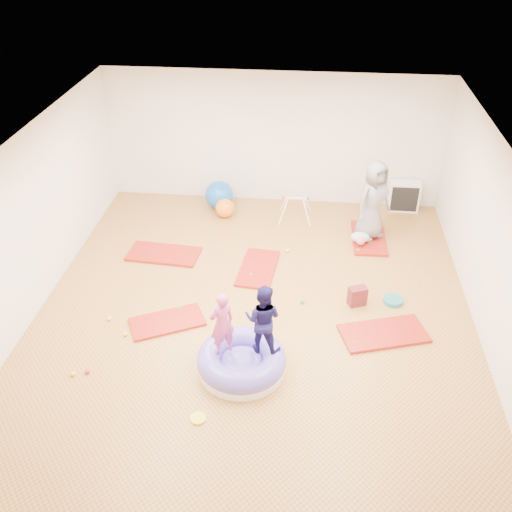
# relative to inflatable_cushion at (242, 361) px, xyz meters

# --- Properties ---
(room) EXTENTS (7.01, 8.01, 2.81)m
(room) POSITION_rel_inflatable_cushion_xyz_m (0.04, 1.31, 1.24)
(room) COLOR #BF8539
(room) RESTS_ON ground
(gym_mat_front_left) EXTENTS (1.28, 1.02, 0.05)m
(gym_mat_front_left) POSITION_rel_inflatable_cushion_xyz_m (-1.30, 0.90, -0.13)
(gym_mat_front_left) COLOR #BA3720
(gym_mat_front_left) RESTS_ON ground
(gym_mat_mid_left) EXTENTS (1.36, 0.76, 0.05)m
(gym_mat_mid_left) POSITION_rel_inflatable_cushion_xyz_m (-1.82, 2.83, -0.13)
(gym_mat_mid_left) COLOR #BA3720
(gym_mat_mid_left) RESTS_ON ground
(gym_mat_center_back) EXTENTS (0.72, 1.27, 0.05)m
(gym_mat_center_back) POSITION_rel_inflatable_cushion_xyz_m (-0.02, 2.54, -0.13)
(gym_mat_center_back) COLOR #BA3720
(gym_mat_center_back) RESTS_ON ground
(gym_mat_right) EXTENTS (1.44, 1.01, 0.05)m
(gym_mat_right) POSITION_rel_inflatable_cushion_xyz_m (2.09, 0.96, -0.13)
(gym_mat_right) COLOR #BA3720
(gym_mat_right) RESTS_ON ground
(gym_mat_rear_right) EXTENTS (0.65, 1.27, 0.05)m
(gym_mat_rear_right) POSITION_rel_inflatable_cushion_xyz_m (2.04, 3.80, -0.13)
(gym_mat_rear_right) COLOR #BA3720
(gym_mat_rear_right) RESTS_ON ground
(inflatable_cushion) EXTENTS (1.27, 1.27, 0.40)m
(inflatable_cushion) POSITION_rel_inflatable_cushion_xyz_m (0.00, 0.00, 0.00)
(inflatable_cushion) COLOR white
(inflatable_cushion) RESTS_ON ground
(child_pink) EXTENTS (0.43, 0.41, 1.00)m
(child_pink) POSITION_rel_inflatable_cushion_xyz_m (-0.26, 0.02, 0.71)
(child_pink) COLOR #D1498D
(child_pink) RESTS_ON inflatable_cushion
(child_navy) EXTENTS (0.59, 0.49, 1.08)m
(child_navy) POSITION_rel_inflatable_cushion_xyz_m (0.29, 0.12, 0.75)
(child_navy) COLOR #18144C
(child_navy) RESTS_ON inflatable_cushion
(adult_caregiver) EXTENTS (0.90, 0.87, 1.56)m
(adult_caregiver) POSITION_rel_inflatable_cushion_xyz_m (2.04, 3.84, 0.68)
(adult_caregiver) COLOR slate
(adult_caregiver) RESTS_ON gym_mat_rear_right
(infant) EXTENTS (0.36, 0.37, 0.21)m
(infant) POSITION_rel_inflatable_cushion_xyz_m (1.85, 3.56, 0.01)
(infant) COLOR silver
(infant) RESTS_ON gym_mat_rear_right
(ball_pit_balls) EXTENTS (4.24, 3.75, 0.07)m
(ball_pit_balls) POSITION_rel_inflatable_cushion_xyz_m (-0.51, 1.32, -0.12)
(ball_pit_balls) COLOR green
(ball_pit_balls) RESTS_ON ground
(exercise_ball_blue) EXTENTS (0.60, 0.60, 0.60)m
(exercise_ball_blue) POSITION_rel_inflatable_cushion_xyz_m (-1.07, 4.80, 0.14)
(exercise_ball_blue) COLOR blue
(exercise_ball_blue) RESTS_ON ground
(exercise_ball_orange) EXTENTS (0.40, 0.40, 0.40)m
(exercise_ball_orange) POSITION_rel_inflatable_cushion_xyz_m (-0.89, 4.42, 0.04)
(exercise_ball_orange) COLOR orange
(exercise_ball_orange) RESTS_ON ground
(infant_play_gym) EXTENTS (0.67, 0.63, 0.51)m
(infant_play_gym) POSITION_rel_inflatable_cushion_xyz_m (0.56, 4.45, 0.19)
(infant_play_gym) COLOR white
(infant_play_gym) RESTS_ON ground
(cube_shelf) EXTENTS (0.64, 0.31, 0.64)m
(cube_shelf) POSITION_rel_inflatable_cushion_xyz_m (2.82, 5.10, 0.16)
(cube_shelf) COLOR white
(cube_shelf) RESTS_ON ground
(balance_disc) EXTENTS (0.33, 0.33, 0.07)m
(balance_disc) POSITION_rel_inflatable_cushion_xyz_m (2.31, 1.81, -0.12)
(balance_disc) COLOR #21787C
(balance_disc) RESTS_ON ground
(backpack) EXTENTS (0.33, 0.27, 0.33)m
(backpack) POSITION_rel_inflatable_cushion_xyz_m (1.70, 1.70, 0.01)
(backpack) COLOR maroon
(backpack) RESTS_ON ground
(yellow_toy) EXTENTS (0.21, 0.21, 0.03)m
(yellow_toy) POSITION_rel_inflatable_cushion_xyz_m (-0.45, -0.96, -0.14)
(yellow_toy) COLOR #FAF71C
(yellow_toy) RESTS_ON ground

